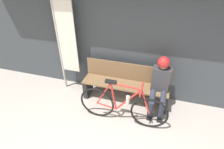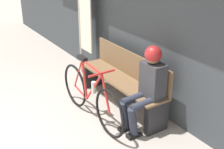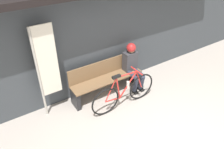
# 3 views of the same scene
# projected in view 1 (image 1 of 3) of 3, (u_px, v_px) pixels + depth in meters

# --- Properties ---
(storefront_wall) EXTENTS (12.00, 0.56, 3.20)m
(storefront_wall) POSITION_uv_depth(u_px,v_px,m) (141.00, 24.00, 3.35)
(storefront_wall) COLOR #3D4247
(storefront_wall) RESTS_ON ground_plane
(park_bench_near) EXTENTS (1.84, 0.42, 0.87)m
(park_bench_near) POSITION_uv_depth(u_px,v_px,m) (125.00, 84.00, 3.79)
(park_bench_near) COLOR brown
(park_bench_near) RESTS_ON ground_plane
(bicycle) EXTENTS (1.70, 0.40, 0.93)m
(bicycle) POSITION_uv_depth(u_px,v_px,m) (122.00, 106.00, 3.27)
(bicycle) COLOR black
(bicycle) RESTS_ON ground_plane
(person_seated) EXTENTS (0.34, 0.59, 1.21)m
(person_seated) POSITION_uv_depth(u_px,v_px,m) (160.00, 82.00, 3.38)
(person_seated) COLOR #2D3342
(person_seated) RESTS_ON ground_plane
(banner_pole) EXTENTS (0.45, 0.05, 2.07)m
(banner_pole) POSITION_uv_depth(u_px,v_px,m) (65.00, 42.00, 3.74)
(banner_pole) COLOR #B7B2A8
(banner_pole) RESTS_ON ground_plane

